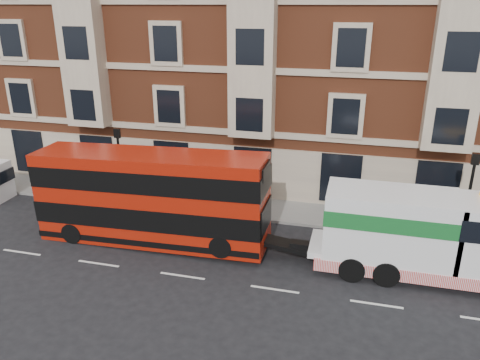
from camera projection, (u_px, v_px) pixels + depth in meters
name	position (u px, v px, depth m)	size (l,w,h in m)	color
ground	(183.00, 276.00, 19.95)	(120.00, 120.00, 0.00)	black
sidewalk	(230.00, 205.00, 26.71)	(90.00, 3.00, 0.15)	slate
victorian_terrace	(268.00, 17.00, 29.82)	(45.00, 12.00, 20.40)	brown
lamp_post_west	(120.00, 161.00, 26.01)	(0.35, 0.15, 4.35)	black
lamp_post_east	(470.00, 192.00, 21.79)	(0.35, 0.15, 4.35)	black
double_decker_bus	(151.00, 196.00, 22.02)	(11.07, 2.54, 4.48)	#A51909
tow_truck	(420.00, 234.00, 19.34)	(8.86, 2.62, 3.69)	white
pedestrian	(33.00, 180.00, 27.95)	(0.59, 0.39, 1.63)	#182630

